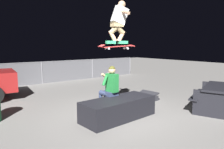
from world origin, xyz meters
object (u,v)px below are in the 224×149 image
at_px(skater_airborne, 119,20).
at_px(kicker_ramp, 141,99).
at_px(skateboard, 117,47).
at_px(picnic_table_back, 218,94).
at_px(person_sitting_on_ledge, 109,87).
at_px(ledge_box_main, 118,109).

relative_size(skater_airborne, kicker_ramp, 0.86).
xyz_separation_m(skateboard, kicker_ramp, (1.63, 0.69, -1.85)).
bearing_deg(picnic_table_back, skater_airborne, 151.03).
height_order(skateboard, picnic_table_back, skateboard).
bearing_deg(picnic_table_back, skateboard, 151.35).
bearing_deg(picnic_table_back, kicker_ramp, 116.01).
relative_size(person_sitting_on_ledge, picnic_table_back, 0.67).
distance_m(skateboard, skater_airborne, 0.69).
height_order(skateboard, kicker_ramp, skateboard).
bearing_deg(skater_airborne, kicker_ramp, 24.15).
relative_size(skateboard, picnic_table_back, 0.50).
relative_size(kicker_ramp, picnic_table_back, 0.63).
height_order(skateboard, skater_airborne, skater_airborne).
height_order(person_sitting_on_ledge, skateboard, skateboard).
bearing_deg(picnic_table_back, ledge_box_main, 155.85).
bearing_deg(skateboard, person_sitting_on_ledge, 102.70).
bearing_deg(person_sitting_on_ledge, skateboard, -77.30).
relative_size(skateboard, skater_airborne, 0.93).
xyz_separation_m(ledge_box_main, skateboard, (0.11, 0.21, 1.63)).
relative_size(ledge_box_main, skateboard, 1.98).
relative_size(person_sitting_on_ledge, skater_airborne, 1.23).
bearing_deg(skateboard, kicker_ramp, 23.08).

